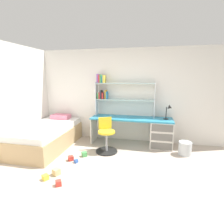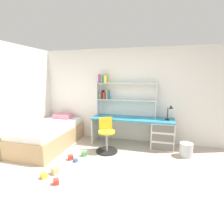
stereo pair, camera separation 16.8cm
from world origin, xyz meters
name	(u,v)px [view 1 (the left image)]	position (x,y,z in m)	size (l,w,h in m)	color
ground_plane	(109,188)	(0.00, 0.00, -0.01)	(5.96, 5.58, 0.02)	#B2A393
room_shell	(70,100)	(-1.21, 1.20, 1.26)	(5.96, 5.58, 2.52)	white
desk	(153,131)	(0.69, 1.98, 0.41)	(2.11, 0.58, 0.72)	teal
bookshelf_hutch	(116,92)	(-0.33, 2.15, 1.38)	(1.59, 0.22, 1.13)	silver
desk_lamp	(169,110)	(1.05, 1.97, 0.98)	(0.20, 0.17, 0.38)	black
swivel_chair	(106,138)	(-0.40, 1.38, 0.33)	(0.52, 0.52, 0.82)	black
bed_platform	(48,136)	(-1.93, 1.31, 0.29)	(1.06, 1.95, 0.70)	tan
waste_bin	(185,148)	(1.42, 1.59, 0.15)	(0.29, 0.29, 0.31)	silver
toy_block_blue_0	(76,161)	(-0.88, 0.68, 0.04)	(0.07, 0.07, 0.07)	#3860B7
toy_block_green_1	(84,154)	(-0.82, 1.00, 0.05)	(0.10, 0.10, 0.10)	#479E51
toy_block_yellow_2	(45,177)	(-1.16, -0.02, 0.05)	(0.09, 0.09, 0.09)	gold
toy_block_red_3	(58,183)	(-0.84, -0.12, 0.05)	(0.09, 0.09, 0.09)	red
toy_block_natural_4	(56,172)	(-1.05, 0.17, 0.06)	(0.12, 0.12, 0.12)	tan
toy_block_red_5	(71,158)	(-1.04, 0.75, 0.05)	(0.10, 0.10, 0.10)	red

